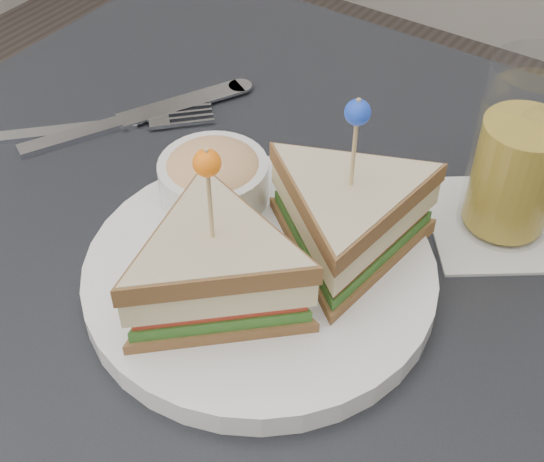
% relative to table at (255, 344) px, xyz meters
% --- Properties ---
extents(table, '(0.80, 0.80, 0.75)m').
position_rel_table_xyz_m(table, '(0.00, 0.00, 0.00)').
color(table, black).
rests_on(table, ground).
extents(plate_meal, '(0.31, 0.31, 0.15)m').
position_rel_table_xyz_m(plate_meal, '(0.01, 0.01, 0.12)').
color(plate_meal, white).
rests_on(plate_meal, table).
extents(cutlery_fork, '(0.16, 0.16, 0.01)m').
position_rel_table_xyz_m(cutlery_fork, '(-0.22, 0.09, 0.08)').
color(cutlery_fork, silver).
rests_on(cutlery_fork, table).
extents(cutlery_knife, '(0.13, 0.22, 0.01)m').
position_rel_table_xyz_m(cutlery_knife, '(-0.21, 0.10, 0.08)').
color(cutlery_knife, silver).
rests_on(cutlery_knife, table).
extents(drink_set, '(0.16, 0.16, 0.15)m').
position_rel_table_xyz_m(drink_set, '(0.13, 0.17, 0.14)').
color(drink_set, silver).
rests_on(drink_set, table).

